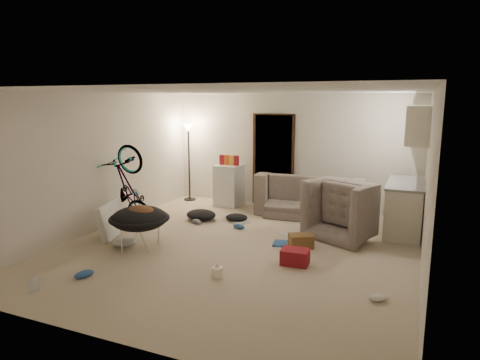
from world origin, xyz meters
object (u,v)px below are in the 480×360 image
at_px(floor_lamp, 189,146).
at_px(drink_case_b, 295,257).
at_px(sofa, 310,200).
at_px(armchair, 352,215).
at_px(mini_fridge, 229,185).
at_px(bicycle, 130,206).
at_px(tv_box, 112,219).
at_px(juicer, 217,271).
at_px(kitchen_counter, 404,208).
at_px(drink_case_a, 301,241).
at_px(saucer_chair, 140,224).

bearing_deg(floor_lamp, drink_case_b, -40.66).
bearing_deg(floor_lamp, sofa, -3.83).
xyz_separation_m(floor_lamp, armchair, (3.99, -1.23, -0.93)).
height_order(armchair, mini_fridge, mini_fridge).
relative_size(armchair, bicycle, 0.71).
xyz_separation_m(bicycle, tv_box, (0.00, -0.52, -0.13)).
bearing_deg(juicer, kitchen_counter, 55.20).
xyz_separation_m(sofa, bicycle, (-2.89, -2.20, 0.10)).
distance_m(floor_lamp, bicycle, 2.56).
bearing_deg(kitchen_counter, bicycle, -159.66).
bearing_deg(drink_case_a, saucer_chair, 174.68).
xyz_separation_m(tv_box, juicer, (2.52, -0.91, -0.21)).
height_order(kitchen_counter, tv_box, kitchen_counter).
height_order(floor_lamp, sofa, floor_lamp).
distance_m(bicycle, mini_fridge, 2.50).
bearing_deg(drink_case_a, tv_box, 163.18).
bearing_deg(juicer, armchair, 62.17).
height_order(floor_lamp, bicycle, floor_lamp).
relative_size(floor_lamp, saucer_chair, 1.87).
relative_size(saucer_chair, drink_case_a, 2.57).
bearing_deg(drink_case_a, floor_lamp, 117.27).
xyz_separation_m(saucer_chair, juicer, (1.66, -0.57, -0.32)).
height_order(saucer_chair, tv_box, saucer_chair).
bearing_deg(floor_lamp, mini_fridge, -5.30).
height_order(armchair, tv_box, armchair).
height_order(saucer_chair, juicer, saucer_chair).
relative_size(bicycle, drink_case_b, 4.11).
bearing_deg(sofa, floor_lamp, -7.47).
distance_m(kitchen_counter, sofa, 1.90).
distance_m(floor_lamp, sofa, 3.15).
xyz_separation_m(kitchen_counter, bicycle, (-4.73, -1.75, -0.02)).
bearing_deg(kitchen_counter, sofa, 166.28).
xyz_separation_m(armchair, bicycle, (-3.89, -1.17, 0.05)).
distance_m(sofa, armchair, 1.44).
bearing_deg(sofa, juicer, 80.53).
bearing_deg(mini_fridge, sofa, -1.00).
bearing_deg(juicer, sofa, 84.17).
xyz_separation_m(floor_lamp, drink_case_a, (3.34, -2.21, -1.20)).
bearing_deg(saucer_chair, armchair, 33.86).
xyz_separation_m(sofa, drink_case_a, (0.35, -2.01, -0.21)).
distance_m(saucer_chair, juicer, 1.79).
xyz_separation_m(kitchen_counter, drink_case_b, (-1.38, -2.31, -0.33)).
bearing_deg(saucer_chair, juicer, -18.83).
relative_size(drink_case_b, juicer, 1.86).
distance_m(armchair, saucer_chair, 3.66).
xyz_separation_m(mini_fridge, drink_case_b, (2.37, -2.86, -0.35)).
bearing_deg(saucer_chair, tv_box, 157.88).
bearing_deg(drink_case_a, mini_fridge, 107.72).
height_order(sofa, mini_fridge, mini_fridge).
bearing_deg(bicycle, tv_box, -176.42).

